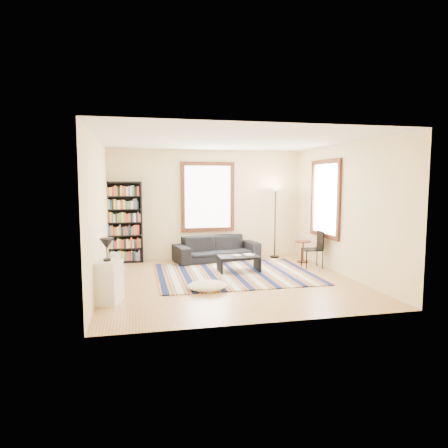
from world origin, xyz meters
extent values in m
cube|color=tan|center=(0.00, 0.00, -0.05)|extent=(5.00, 5.00, 0.10)
cube|color=white|center=(0.00, 0.00, 2.85)|extent=(5.00, 5.00, 0.10)
cube|color=beige|center=(0.00, 2.55, 1.40)|extent=(5.00, 0.10, 2.80)
cube|color=beige|center=(0.00, -2.55, 1.40)|extent=(5.00, 0.10, 2.80)
cube|color=beige|center=(-2.55, 0.00, 1.40)|extent=(0.10, 5.00, 2.80)
cube|color=beige|center=(2.55, 0.00, 1.40)|extent=(0.10, 5.00, 2.80)
cube|color=white|center=(0.00, 2.47, 1.60)|extent=(1.20, 0.06, 1.60)
cube|color=white|center=(2.47, 0.80, 1.60)|extent=(0.06, 1.20, 1.60)
cube|color=#0C1740|center=(0.24, 0.49, 0.01)|extent=(3.34, 2.68, 0.02)
imported|color=black|center=(0.15, 2.05, 0.31)|extent=(1.24, 2.26, 0.62)
cube|color=black|center=(-2.12, 2.32, 1.00)|extent=(0.90, 0.30, 2.00)
cube|color=black|center=(0.38, 0.69, 0.18)|extent=(1.02, 0.79, 0.36)
imported|color=beige|center=(0.28, 0.69, 0.37)|extent=(0.24, 0.22, 0.02)
imported|color=beige|center=(0.53, 0.74, 0.37)|extent=(0.26, 0.20, 0.02)
ellipsoid|color=silver|center=(-0.57, -0.66, 0.09)|extent=(0.86, 0.75, 0.18)
cylinder|color=#4C2113|center=(2.20, 1.38, 0.27)|extent=(0.48, 0.48, 0.54)
cube|color=black|center=(2.15, 0.76, 0.43)|extent=(0.46, 0.44, 0.86)
cube|color=silver|center=(-2.30, -1.01, 0.35)|extent=(0.50, 0.58, 0.70)
camera|label=1|loc=(-1.80, -7.73, 2.01)|focal=32.00mm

